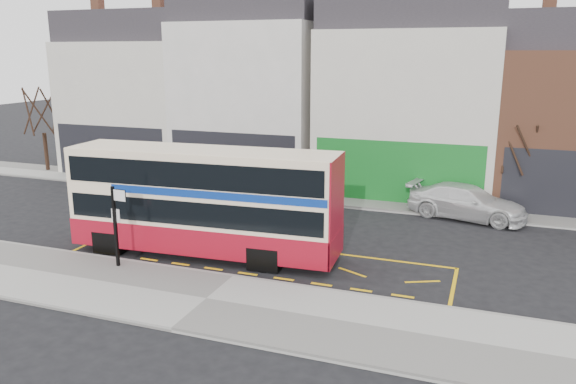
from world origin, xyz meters
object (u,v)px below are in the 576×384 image
at_px(car_white, 467,202).
at_px(street_tree_left, 40,99).
at_px(car_grey, 289,190).
at_px(street_tree_right, 520,135).
at_px(car_silver, 177,178).
at_px(double_decker_bus, 205,200).
at_px(bus_stop_post, 116,219).

xyz_separation_m(car_white, street_tree_left, (-25.56, 1.54, 3.87)).
bearing_deg(car_grey, car_white, -94.54).
relative_size(car_white, street_tree_right, 0.97).
distance_m(car_silver, car_grey, 6.45).
distance_m(car_white, street_tree_left, 25.89).
xyz_separation_m(double_decker_bus, car_white, (8.94, 8.34, -1.35)).
bearing_deg(street_tree_right, street_tree_left, -179.62).
bearing_deg(bus_stop_post, street_tree_right, 46.73).
bearing_deg(car_grey, street_tree_right, -85.44).
distance_m(car_grey, street_tree_left, 17.46).
bearing_deg(street_tree_right, car_grey, -170.66).
xyz_separation_m(car_silver, car_grey, (6.44, 0.11, -0.15)).
xyz_separation_m(bus_stop_post, car_grey, (2.42, 10.72, -1.26)).
bearing_deg(double_decker_bus, car_white, 39.50).
xyz_separation_m(car_grey, street_tree_left, (-16.92, 1.58, 4.01)).
xyz_separation_m(car_silver, street_tree_right, (17.14, 1.87, 2.96)).
distance_m(double_decker_bus, car_silver, 10.33).
height_order(car_grey, car_white, car_white).
height_order(car_silver, street_tree_left, street_tree_left).
bearing_deg(bus_stop_post, car_grey, 80.46).
distance_m(double_decker_bus, street_tree_right, 14.99).
distance_m(car_white, street_tree_right, 4.00).
distance_m(bus_stop_post, street_tree_left, 19.21).
bearing_deg(street_tree_right, car_silver, -173.78).
xyz_separation_m(double_decker_bus, bus_stop_post, (-2.12, -2.41, -0.24)).
bearing_deg(street_tree_right, bus_stop_post, -136.44).
bearing_deg(car_white, street_tree_right, -37.63).
bearing_deg(street_tree_left, double_decker_bus, -30.72).
xyz_separation_m(car_silver, street_tree_left, (-10.47, 1.68, 3.86)).
height_order(car_grey, street_tree_left, street_tree_left).
xyz_separation_m(car_grey, car_white, (8.64, 0.04, 0.15)).
height_order(double_decker_bus, car_white, double_decker_bus).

